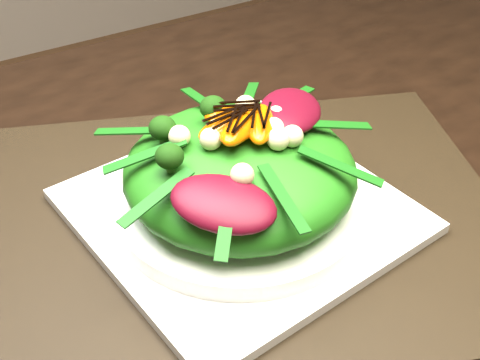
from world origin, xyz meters
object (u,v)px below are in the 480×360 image
plate_base (240,211)px  orange_segment (218,118)px  placemat (240,216)px  dining_table (417,158)px  salad_bowl (240,199)px  lettuce_mound (240,171)px

plate_base → orange_segment: (-0.01, 0.03, 0.10)m
placemat → orange_segment: size_ratio=8.68×
dining_table → plate_base: (-0.25, -0.00, 0.03)m
placemat → salad_bowl: (0.00, 0.00, 0.02)m
salad_bowl → plate_base: bearing=0.0°
lettuce_mound → orange_segment: 0.06m
dining_table → lettuce_mound: bearing=-179.6°
placemat → plate_base: bearing=0.0°
dining_table → salad_bowl: bearing=-179.6°
salad_bowl → orange_segment: size_ratio=4.10×
dining_table → placemat: (-0.25, -0.00, 0.02)m
placemat → salad_bowl: size_ratio=2.12×
orange_segment → plate_base: bearing=-80.1°
dining_table → plate_base: size_ratio=5.50×
dining_table → orange_segment: (-0.25, 0.03, 0.13)m
lettuce_mound → orange_segment: (-0.01, 0.03, 0.04)m
dining_table → placemat: size_ratio=2.99×
orange_segment → placemat: bearing=-80.1°
dining_table → salad_bowl: (-0.25, -0.00, 0.04)m
plate_base → placemat: bearing=0.0°
plate_base → salad_bowl: size_ratio=1.15×
placemat → dining_table: bearing=0.4°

